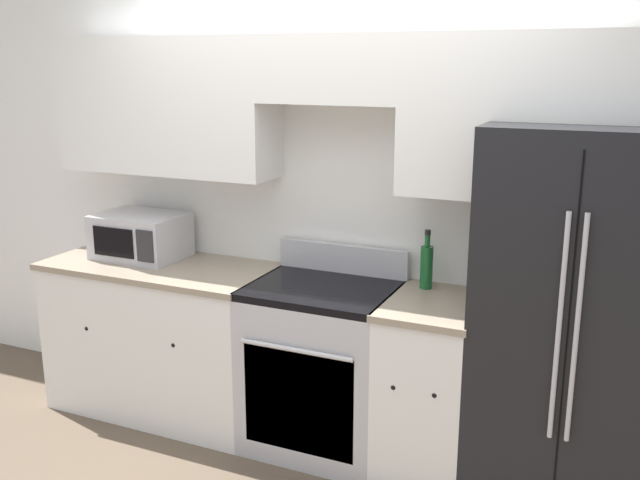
% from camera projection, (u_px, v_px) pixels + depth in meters
% --- Properties ---
extents(ground_plane, '(12.00, 12.00, 0.00)m').
position_uv_depth(ground_plane, '(296.00, 471.00, 3.71)').
color(ground_plane, brown).
extents(wall_back, '(8.00, 0.39, 2.60)m').
position_uv_depth(wall_back, '(341.00, 168.00, 3.86)').
color(wall_back, white).
rests_on(wall_back, ground_plane).
extents(lower_cabinets_left, '(1.36, 0.64, 0.92)m').
position_uv_depth(lower_cabinets_left, '(163.00, 337.00, 4.28)').
color(lower_cabinets_left, white).
rests_on(lower_cabinets_left, ground_plane).
extents(lower_cabinets_right, '(0.47, 0.64, 0.92)m').
position_uv_depth(lower_cabinets_right, '(431.00, 387.00, 3.62)').
color(lower_cabinets_right, white).
rests_on(lower_cabinets_right, ground_plane).
extents(oven_range, '(0.76, 0.65, 1.08)m').
position_uv_depth(oven_range, '(322.00, 366.00, 3.86)').
color(oven_range, '#B7B7BC').
rests_on(oven_range, ground_plane).
extents(refrigerator, '(0.87, 0.79, 1.81)m').
position_uv_depth(refrigerator, '(575.00, 319.00, 3.31)').
color(refrigerator, black).
rests_on(refrigerator, ground_plane).
extents(microwave, '(0.51, 0.39, 0.26)m').
position_uv_depth(microwave, '(141.00, 236.00, 4.27)').
color(microwave, '#B7B7BC').
rests_on(microwave, lower_cabinets_left).
extents(bottle, '(0.07, 0.07, 0.31)m').
position_uv_depth(bottle, '(427.00, 265.00, 3.69)').
color(bottle, '#195928').
rests_on(bottle, lower_cabinets_right).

